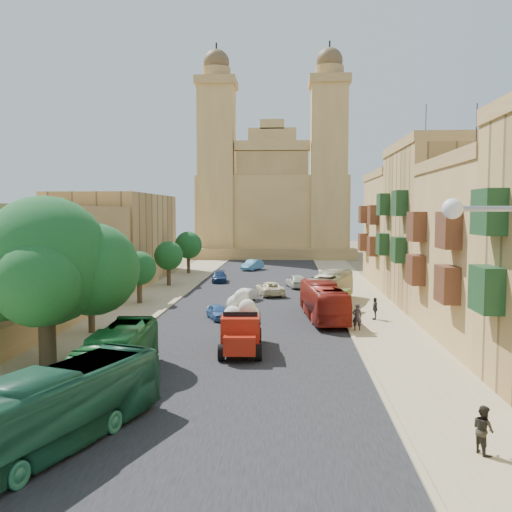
# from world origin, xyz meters

# --- Properties ---
(ground) EXTENTS (260.00, 260.00, 0.00)m
(ground) POSITION_xyz_m (0.00, 0.00, 0.00)
(ground) COLOR olive
(road_surface) EXTENTS (14.00, 140.00, 0.01)m
(road_surface) POSITION_xyz_m (0.00, 30.00, 0.01)
(road_surface) COLOR black
(road_surface) RESTS_ON ground
(sidewalk_east) EXTENTS (5.00, 140.00, 0.01)m
(sidewalk_east) POSITION_xyz_m (9.50, 30.00, 0.01)
(sidewalk_east) COLOR tan
(sidewalk_east) RESTS_ON ground
(sidewalk_west) EXTENTS (5.00, 140.00, 0.01)m
(sidewalk_west) POSITION_xyz_m (-9.50, 30.00, 0.01)
(sidewalk_west) COLOR tan
(sidewalk_west) RESTS_ON ground
(kerb_east) EXTENTS (0.25, 140.00, 0.12)m
(kerb_east) POSITION_xyz_m (7.00, 30.00, 0.06)
(kerb_east) COLOR tan
(kerb_east) RESTS_ON ground
(kerb_west) EXTENTS (0.25, 140.00, 0.12)m
(kerb_west) POSITION_xyz_m (-7.00, 30.00, 0.06)
(kerb_west) COLOR tan
(kerb_west) RESTS_ON ground
(townhouse_b) EXTENTS (9.00, 14.00, 14.90)m
(townhouse_b) POSITION_xyz_m (15.95, 11.00, 5.66)
(townhouse_b) COLOR tan
(townhouse_b) RESTS_ON ground
(townhouse_c) EXTENTS (9.00, 14.00, 17.40)m
(townhouse_c) POSITION_xyz_m (15.95, 25.00, 6.91)
(townhouse_c) COLOR tan
(townhouse_c) RESTS_ON ground
(townhouse_d) EXTENTS (9.00, 14.00, 15.90)m
(townhouse_d) POSITION_xyz_m (15.95, 39.00, 6.16)
(townhouse_d) COLOR tan
(townhouse_d) RESTS_ON ground
(west_wall) EXTENTS (1.00, 40.00, 1.80)m
(west_wall) POSITION_xyz_m (-12.50, 20.00, 0.90)
(west_wall) COLOR tan
(west_wall) RESTS_ON ground
(west_building_low) EXTENTS (10.00, 28.00, 8.40)m
(west_building_low) POSITION_xyz_m (-18.00, 18.00, 4.20)
(west_building_low) COLOR #9E7A45
(west_building_low) RESTS_ON ground
(west_building_mid) EXTENTS (10.00, 22.00, 10.00)m
(west_building_mid) POSITION_xyz_m (-18.00, 44.00, 5.00)
(west_building_mid) COLOR tan
(west_building_mid) RESTS_ON ground
(church) EXTENTS (28.00, 22.50, 36.30)m
(church) POSITION_xyz_m (-0.00, 78.61, 9.52)
(church) COLOR tan
(church) RESTS_ON ground
(ficus_tree) EXTENTS (8.76, 8.06, 8.76)m
(ficus_tree) POSITION_xyz_m (-9.42, 4.01, 5.18)
(ficus_tree) COLOR #3B2E1D
(ficus_tree) RESTS_ON ground
(street_tree_a) EXTENTS (3.49, 3.49, 5.37)m
(street_tree_a) POSITION_xyz_m (-10.00, 12.00, 3.60)
(street_tree_a) COLOR #3B2E1D
(street_tree_a) RESTS_ON ground
(street_tree_b) EXTENTS (2.94, 2.94, 4.52)m
(street_tree_b) POSITION_xyz_m (-10.00, 24.00, 3.02)
(street_tree_b) COLOR #3B2E1D
(street_tree_b) RESTS_ON ground
(street_tree_c) EXTENTS (3.10, 3.10, 4.76)m
(street_tree_c) POSITION_xyz_m (-10.00, 36.00, 3.18)
(street_tree_c) COLOR #3B2E1D
(street_tree_c) RESTS_ON ground
(street_tree_d) EXTENTS (3.51, 3.51, 5.39)m
(street_tree_d) POSITION_xyz_m (-10.00, 48.00, 3.61)
(street_tree_d) COLOR #3B2E1D
(street_tree_d) RESTS_ON ground
(streetlamp) EXTENTS (2.11, 0.44, 8.22)m
(streetlamp) POSITION_xyz_m (7.72, -12.00, 5.20)
(streetlamp) COLOR gray
(streetlamp) RESTS_ON ground
(red_truck) EXTENTS (2.61, 5.97, 3.42)m
(red_truck) POSITION_xyz_m (0.23, 7.61, 1.50)
(red_truck) COLOR #A51C0C
(red_truck) RESTS_ON ground
(olive_pickup) EXTENTS (3.37, 4.60, 1.74)m
(olive_pickup) POSITION_xyz_m (6.29, 20.00, 0.85)
(olive_pickup) COLOR #46541F
(olive_pickup) RESTS_ON ground
(bus_green_south) EXTENTS (5.37, 9.94, 2.71)m
(bus_green_south) POSITION_xyz_m (-4.89, -6.19, 1.36)
(bus_green_south) COLOR #1E593D
(bus_green_south) RESTS_ON ground
(bus_green_north) EXTENTS (2.63, 9.23, 2.54)m
(bus_green_north) POSITION_xyz_m (-4.89, 1.00, 1.27)
(bus_green_north) COLOR #176828
(bus_green_north) RESTS_ON ground
(bus_red_east) EXTENTS (3.24, 9.87, 2.70)m
(bus_red_east) POSITION_xyz_m (5.47, 17.45, 1.35)
(bus_red_east) COLOR maroon
(bus_red_east) RESTS_ON ground
(bus_cream_east) EXTENTS (4.88, 9.97, 2.71)m
(bus_cream_east) POSITION_xyz_m (6.50, 24.87, 1.35)
(bus_cream_east) COLOR #B9B18A
(bus_cream_east) RESTS_ON ground
(car_blue_a) EXTENTS (2.35, 3.46, 1.09)m
(car_blue_a) POSITION_xyz_m (-2.26, 17.05, 0.55)
(car_blue_a) COLOR #3965A5
(car_blue_a) RESTS_ON ground
(car_white_a) EXTENTS (2.37, 3.50, 1.09)m
(car_white_a) POSITION_xyz_m (-0.89, 25.61, 0.55)
(car_white_a) COLOR white
(car_white_a) RESTS_ON ground
(car_cream) EXTENTS (3.29, 5.09, 1.31)m
(car_cream) POSITION_xyz_m (1.10, 29.33, 0.65)
(car_cream) COLOR #F6E9BF
(car_cream) RESTS_ON ground
(car_dkblue) EXTENTS (2.08, 4.21, 1.18)m
(car_dkblue) POSITION_xyz_m (-4.91, 39.09, 0.59)
(car_dkblue) COLOR navy
(car_dkblue) RESTS_ON ground
(car_white_b) EXTENTS (2.51, 4.43, 1.42)m
(car_white_b) POSITION_xyz_m (3.69, 34.85, 0.71)
(car_white_b) COLOR beige
(car_white_b) RESTS_ON ground
(car_blue_b) EXTENTS (3.01, 4.54, 1.41)m
(car_blue_b) POSITION_xyz_m (-2.05, 52.43, 0.71)
(car_blue_b) COLOR teal
(car_blue_b) RESTS_ON ground
(pedestrian_a) EXTENTS (0.67, 0.46, 1.79)m
(pedestrian_a) POSITION_xyz_m (7.50, 13.65, 0.90)
(pedestrian_a) COLOR #2C2730
(pedestrian_a) RESTS_ON ground
(pedestrian_b) EXTENTS (0.85, 0.95, 1.62)m
(pedestrian_b) POSITION_xyz_m (9.34, -5.71, 0.81)
(pedestrian_b) COLOR #2D281F
(pedestrian_b) RESTS_ON ground
(pedestrian_c) EXTENTS (0.51, 1.00, 1.64)m
(pedestrian_c) POSITION_xyz_m (9.26, 17.56, 0.82)
(pedestrian_c) COLOR #2C2B30
(pedestrian_c) RESTS_ON ground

